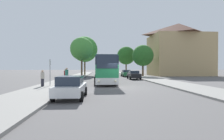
{
  "coord_description": "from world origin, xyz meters",
  "views": [
    {
      "loc": [
        -2.2,
        -18.06,
        2.03
      ],
      "look_at": [
        0.25,
        14.06,
        1.61
      ],
      "focal_mm": 28.0,
      "sensor_mm": 36.0,
      "label": 1
    }
  ],
  "objects_px": {
    "tree_right_mid": "(126,56)",
    "bus_stop_sign": "(50,69)",
    "bus_front": "(105,69)",
    "tree_left_far": "(82,49)",
    "parked_car_right_far": "(126,73)",
    "pedestrian_walking_back": "(42,78)",
    "parked_car_right_near": "(134,75)",
    "pedestrian_waiting_far": "(65,76)",
    "tree_right_near": "(143,56)",
    "pedestrian_waiting_near": "(67,76)",
    "tree_left_near": "(85,49)",
    "parked_car_left_curb": "(71,87)",
    "bus_middle": "(102,69)"
  },
  "relations": [
    {
      "from": "pedestrian_waiting_near",
      "to": "pedestrian_walking_back",
      "type": "relative_size",
      "value": 1.15
    },
    {
      "from": "tree_left_near",
      "to": "tree_right_mid",
      "type": "bearing_deg",
      "value": 21.35
    },
    {
      "from": "bus_stop_sign",
      "to": "tree_right_mid",
      "type": "bearing_deg",
      "value": 67.85
    },
    {
      "from": "tree_right_near",
      "to": "pedestrian_waiting_near",
      "type": "bearing_deg",
      "value": -125.66
    },
    {
      "from": "parked_car_left_curb",
      "to": "bus_stop_sign",
      "type": "height_order",
      "value": "bus_stop_sign"
    },
    {
      "from": "bus_stop_sign",
      "to": "bus_front",
      "type": "bearing_deg",
      "value": 38.29
    },
    {
      "from": "bus_front",
      "to": "parked_car_right_far",
      "type": "distance_m",
      "value": 16.34
    },
    {
      "from": "parked_car_right_far",
      "to": "pedestrian_waiting_near",
      "type": "xyz_separation_m",
      "value": [
        -9.78,
        -18.98,
        0.32
      ]
    },
    {
      "from": "parked_car_right_near",
      "to": "pedestrian_waiting_far",
      "type": "bearing_deg",
      "value": 40.24
    },
    {
      "from": "bus_stop_sign",
      "to": "tree_right_mid",
      "type": "relative_size",
      "value": 0.34
    },
    {
      "from": "parked_car_right_far",
      "to": "tree_left_far",
      "type": "xyz_separation_m",
      "value": [
        -10.11,
        1.99,
        5.59
      ]
    },
    {
      "from": "bus_front",
      "to": "tree_left_far",
      "type": "relative_size",
      "value": 1.31
    },
    {
      "from": "bus_stop_sign",
      "to": "tree_left_far",
      "type": "xyz_separation_m",
      "value": [
        1.2,
        22.08,
        4.53
      ]
    },
    {
      "from": "pedestrian_waiting_far",
      "to": "tree_left_far",
      "type": "distance_m",
      "value": 20.06
    },
    {
      "from": "pedestrian_waiting_far",
      "to": "bus_stop_sign",
      "type": "bearing_deg",
      "value": -11.12
    },
    {
      "from": "pedestrian_walking_back",
      "to": "parked_car_right_near",
      "type": "bearing_deg",
      "value": -117.01
    },
    {
      "from": "parked_car_right_far",
      "to": "pedestrian_walking_back",
      "type": "relative_size",
      "value": 2.55
    },
    {
      "from": "parked_car_left_curb",
      "to": "parked_car_right_near",
      "type": "height_order",
      "value": "parked_car_right_near"
    },
    {
      "from": "bus_middle",
      "to": "pedestrian_waiting_near",
      "type": "relative_size",
      "value": 5.57
    },
    {
      "from": "bus_middle",
      "to": "bus_front",
      "type": "bearing_deg",
      "value": -90.07
    },
    {
      "from": "tree_left_near",
      "to": "tree_left_far",
      "type": "bearing_deg",
      "value": -92.24
    },
    {
      "from": "tree_left_near",
      "to": "bus_stop_sign",
      "type": "bearing_deg",
      "value": -92.93
    },
    {
      "from": "tree_left_far",
      "to": "tree_right_mid",
      "type": "distance_m",
      "value": 16.05
    },
    {
      "from": "tree_left_near",
      "to": "pedestrian_walking_back",
      "type": "bearing_deg",
      "value": -93.88
    },
    {
      "from": "pedestrian_waiting_far",
      "to": "tree_left_far",
      "type": "bearing_deg",
      "value": -169.9
    },
    {
      "from": "pedestrian_waiting_near",
      "to": "tree_left_near",
      "type": "relative_size",
      "value": 0.19
    },
    {
      "from": "pedestrian_waiting_near",
      "to": "tree_right_near",
      "type": "height_order",
      "value": "tree_right_near"
    },
    {
      "from": "bus_front",
      "to": "pedestrian_waiting_near",
      "type": "xyz_separation_m",
      "value": [
        -4.4,
        -3.58,
        -0.71
      ]
    },
    {
      "from": "parked_car_right_near",
      "to": "bus_stop_sign",
      "type": "bearing_deg",
      "value": 45.3
    },
    {
      "from": "bus_middle",
      "to": "tree_left_far",
      "type": "relative_size",
      "value": 1.18
    },
    {
      "from": "tree_right_mid",
      "to": "tree_left_near",
      "type": "bearing_deg",
      "value": -158.65
    },
    {
      "from": "bus_middle",
      "to": "parked_car_left_curb",
      "type": "height_order",
      "value": "bus_middle"
    },
    {
      "from": "bus_middle",
      "to": "parked_car_right_far",
      "type": "height_order",
      "value": "bus_middle"
    },
    {
      "from": "parked_car_left_curb",
      "to": "tree_left_near",
      "type": "distance_m",
      "value": 35.68
    },
    {
      "from": "parked_car_right_near",
      "to": "tree_right_near",
      "type": "relative_size",
      "value": 0.62
    },
    {
      "from": "parked_car_right_near",
      "to": "tree_left_far",
      "type": "relative_size",
      "value": 0.49
    },
    {
      "from": "parked_car_right_far",
      "to": "pedestrian_waiting_far",
      "type": "height_order",
      "value": "pedestrian_waiting_far"
    },
    {
      "from": "tree_right_near",
      "to": "tree_right_mid",
      "type": "xyz_separation_m",
      "value": [
        -1.86,
        12.56,
        0.85
      ]
    },
    {
      "from": "pedestrian_walking_back",
      "to": "tree_right_near",
      "type": "distance_m",
      "value": 26.36
    },
    {
      "from": "pedestrian_waiting_near",
      "to": "pedestrian_walking_back",
      "type": "xyz_separation_m",
      "value": [
        -2.06,
        -1.91,
        -0.14
      ]
    },
    {
      "from": "tree_right_near",
      "to": "tree_right_mid",
      "type": "relative_size",
      "value": 0.86
    },
    {
      "from": "bus_middle",
      "to": "parked_car_left_curb",
      "type": "xyz_separation_m",
      "value": [
        -2.52,
        -25.44,
        -0.94
      ]
    },
    {
      "from": "tree_right_mid",
      "to": "bus_stop_sign",
      "type": "bearing_deg",
      "value": -112.15
    },
    {
      "from": "bus_front",
      "to": "parked_car_right_near",
      "type": "xyz_separation_m",
      "value": [
        5.34,
        6.61,
        -1.04
      ]
    },
    {
      "from": "bus_stop_sign",
      "to": "tree_left_near",
      "type": "bearing_deg",
      "value": 87.07
    },
    {
      "from": "parked_car_left_curb",
      "to": "tree_right_near",
      "type": "bearing_deg",
      "value": 67.71
    },
    {
      "from": "parked_car_right_far",
      "to": "pedestrian_waiting_far",
      "type": "relative_size",
      "value": 2.41
    },
    {
      "from": "pedestrian_walking_back",
      "to": "tree_right_mid",
      "type": "relative_size",
      "value": 0.2
    },
    {
      "from": "parked_car_right_far",
      "to": "tree_right_mid",
      "type": "relative_size",
      "value": 0.52
    },
    {
      "from": "parked_car_right_far",
      "to": "pedestrian_waiting_far",
      "type": "xyz_separation_m",
      "value": [
        -10.22,
        -17.33,
        0.23
      ]
    }
  ]
}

